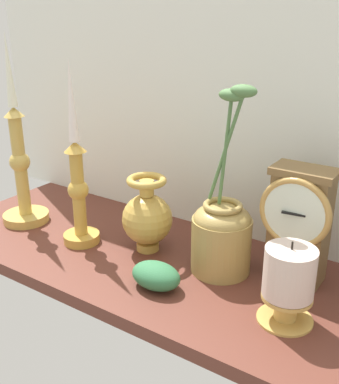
{
  "coord_description": "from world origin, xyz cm",
  "views": [
    {
      "loc": [
        44.28,
        -63.89,
        44.07
      ],
      "look_at": [
        0.82,
        0.0,
        14.0
      ],
      "focal_mm": 44.45,
      "sensor_mm": 36.0,
      "label": 1
    }
  ],
  "objects_px": {
    "pillar_candle_front": "(288,282)",
    "mantel_clock": "(299,223)",
    "brass_vase_bulbous": "(147,217)",
    "candlestick_tall_left": "(78,185)",
    "candlestick_tall_center": "(21,170)",
    "brass_vase_jar": "(222,232)"
  },
  "relations": [
    {
      "from": "candlestick_tall_center",
      "to": "brass_vase_bulbous",
      "type": "distance_m",
      "value": 0.31
    },
    {
      "from": "candlestick_tall_center",
      "to": "brass_vase_bulbous",
      "type": "relative_size",
      "value": 2.69
    },
    {
      "from": "candlestick_tall_center",
      "to": "pillar_candle_front",
      "type": "xyz_separation_m",
      "value": [
        0.61,
        -0.02,
        -0.05
      ]
    },
    {
      "from": "candlestick_tall_left",
      "to": "brass_vase_bulbous",
      "type": "relative_size",
      "value": 2.41
    },
    {
      "from": "candlestick_tall_left",
      "to": "candlestick_tall_center",
      "type": "distance_m",
      "value": 0.17
    },
    {
      "from": "candlestick_tall_left",
      "to": "brass_vase_bulbous",
      "type": "distance_m",
      "value": 0.15
    },
    {
      "from": "brass_vase_bulbous",
      "to": "pillar_candle_front",
      "type": "bearing_deg",
      "value": -12.01
    },
    {
      "from": "mantel_clock",
      "to": "candlestick_tall_center",
      "type": "relative_size",
      "value": 0.5
    },
    {
      "from": "mantel_clock",
      "to": "brass_vase_bulbous",
      "type": "height_order",
      "value": "mantel_clock"
    },
    {
      "from": "candlestick_tall_left",
      "to": "pillar_candle_front",
      "type": "distance_m",
      "value": 0.44
    },
    {
      "from": "mantel_clock",
      "to": "brass_vase_jar",
      "type": "xyz_separation_m",
      "value": [
        -0.12,
        -0.04,
        -0.03
      ]
    },
    {
      "from": "brass_vase_jar",
      "to": "candlestick_tall_left",
      "type": "bearing_deg",
      "value": -168.23
    },
    {
      "from": "pillar_candle_front",
      "to": "mantel_clock",
      "type": "bearing_deg",
      "value": 105.01
    },
    {
      "from": "candlestick_tall_left",
      "to": "candlestick_tall_center",
      "type": "height_order",
      "value": "candlestick_tall_center"
    },
    {
      "from": "brass_vase_jar",
      "to": "pillar_candle_front",
      "type": "xyz_separation_m",
      "value": [
        0.15,
        -0.08,
        -0.01
      ]
    },
    {
      "from": "brass_vase_bulbous",
      "to": "brass_vase_jar",
      "type": "xyz_separation_m",
      "value": [
        0.15,
        0.01,
        0.01
      ]
    },
    {
      "from": "mantel_clock",
      "to": "candlestick_tall_left",
      "type": "height_order",
      "value": "candlestick_tall_left"
    },
    {
      "from": "brass_vase_jar",
      "to": "pillar_candle_front",
      "type": "bearing_deg",
      "value": -26.49
    },
    {
      "from": "mantel_clock",
      "to": "candlestick_tall_left",
      "type": "relative_size",
      "value": 0.56
    },
    {
      "from": "candlestick_tall_center",
      "to": "mantel_clock",
      "type": "bearing_deg",
      "value": 9.73
    },
    {
      "from": "candlestick_tall_center",
      "to": "pillar_candle_front",
      "type": "distance_m",
      "value": 0.61
    },
    {
      "from": "candlestick_tall_left",
      "to": "brass_vase_jar",
      "type": "xyz_separation_m",
      "value": [
        0.28,
        0.06,
        -0.05
      ]
    }
  ]
}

